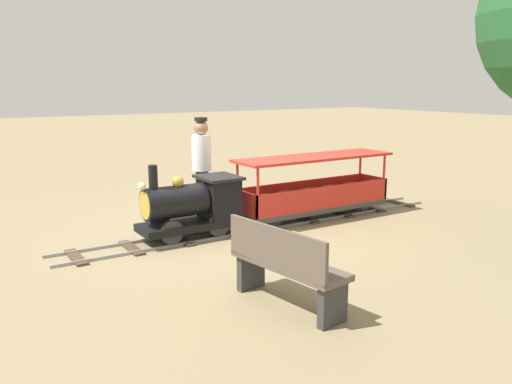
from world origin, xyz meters
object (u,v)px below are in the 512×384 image
at_px(locomotive, 194,204).
at_px(passenger_car, 314,192).
at_px(park_bench, 285,266).
at_px(conductor_person, 202,160).

bearing_deg(locomotive, passenger_car, -90.00).
bearing_deg(park_bench, passenger_car, -43.16).
xyz_separation_m(passenger_car, conductor_person, (0.84, 1.56, 0.53)).
xyz_separation_m(locomotive, conductor_person, (0.84, -0.56, 0.47)).
bearing_deg(locomotive, park_bench, 173.88).
bearing_deg(conductor_person, locomotive, 146.50).
height_order(locomotive, conductor_person, conductor_person).
bearing_deg(locomotive, conductor_person, -33.50).
distance_m(locomotive, conductor_person, 1.12).
bearing_deg(passenger_car, conductor_person, 61.64).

